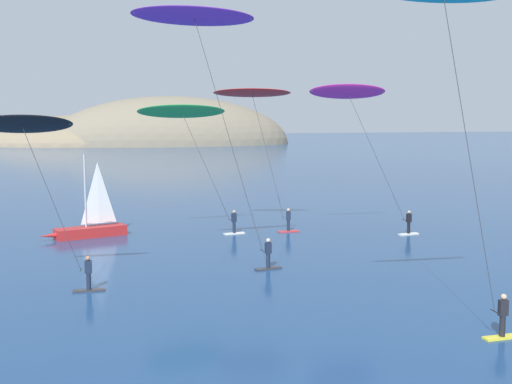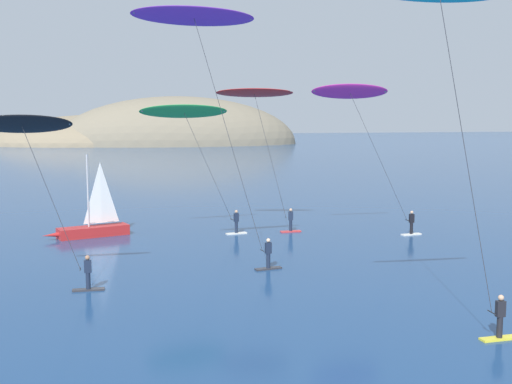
% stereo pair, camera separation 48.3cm
% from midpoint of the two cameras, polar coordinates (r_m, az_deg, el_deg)
% --- Properties ---
extents(headland_island, '(91.82, 55.74, 28.48)m').
position_cam_midpoint_polar(headland_island, '(197.26, -11.03, 4.20)').
color(headland_island, '#7A705B').
rests_on(headland_island, ground).
extents(sailboat_near, '(5.93, 2.68, 5.70)m').
position_cam_midpoint_polar(sailboat_near, '(45.78, -15.15, -3.10)').
color(sailboat_near, '#B22323').
rests_on(sailboat_near, ground).
extents(kitesurfer_magenta, '(8.21, 1.55, 10.50)m').
position_cam_midpoint_polar(kitesurfer_magenta, '(44.01, 8.27, 7.92)').
color(kitesurfer_magenta, silver).
rests_on(kitesurfer_magenta, ground).
extents(kitesurfer_purple, '(7.99, 1.90, 13.73)m').
position_cam_midpoint_polar(kitesurfer_purple, '(33.28, -5.49, 13.92)').
color(kitesurfer_purple, '#2D2D33').
rests_on(kitesurfer_purple, ground).
extents(kitesurfer_cyan, '(6.59, 1.65, 13.13)m').
position_cam_midpoint_polar(kitesurfer_cyan, '(23.84, 16.10, 14.81)').
color(kitesurfer_cyan, yellow).
rests_on(kitesurfer_cyan, ground).
extents(kitesurfer_green, '(7.55, 1.87, 9.14)m').
position_cam_midpoint_polar(kitesurfer_green, '(43.74, -6.59, 6.41)').
color(kitesurfer_green, silver).
rests_on(kitesurfer_green, ground).
extents(kitesurfer_red, '(6.13, 2.89, 10.30)m').
position_cam_midpoint_polar(kitesurfer_red, '(45.50, -0.44, 8.03)').
color(kitesurfer_red, red).
rests_on(kitesurfer_red, ground).
extents(kitesurfer_black, '(5.73, 1.59, 8.43)m').
position_cam_midpoint_polar(kitesurfer_black, '(31.07, -20.03, 4.54)').
color(kitesurfer_black, '#2D2D33').
rests_on(kitesurfer_black, ground).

